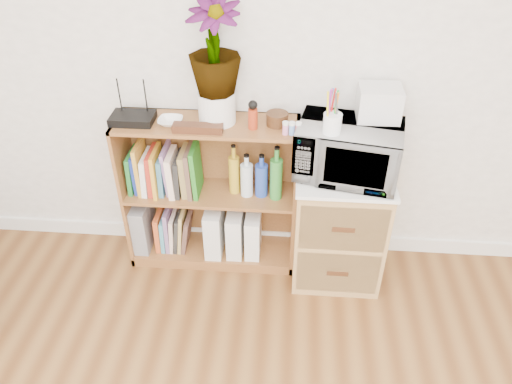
# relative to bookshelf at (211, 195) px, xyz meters

# --- Properties ---
(skirting_board) EXTENTS (4.00, 0.02, 0.10)m
(skirting_board) POSITION_rel_bookshelf_xyz_m (0.35, 0.14, -0.42)
(skirting_board) COLOR white
(skirting_board) RESTS_ON ground
(bookshelf) EXTENTS (1.00, 0.30, 0.95)m
(bookshelf) POSITION_rel_bookshelf_xyz_m (0.00, 0.00, 0.00)
(bookshelf) COLOR brown
(bookshelf) RESTS_ON ground
(wicker_unit) EXTENTS (0.50, 0.45, 0.70)m
(wicker_unit) POSITION_rel_bookshelf_xyz_m (0.75, -0.08, -0.12)
(wicker_unit) COLOR #9E7542
(wicker_unit) RESTS_ON ground
(microwave) EXTENTS (0.58, 0.45, 0.29)m
(microwave) POSITION_rel_bookshelf_xyz_m (0.75, -0.08, 0.39)
(microwave) COLOR white
(microwave) RESTS_ON wicker_unit
(pen_cup) EXTENTS (0.09, 0.09, 0.10)m
(pen_cup) POSITION_rel_bookshelf_xyz_m (0.65, -0.16, 0.58)
(pen_cup) COLOR white
(pen_cup) RESTS_ON microwave
(small_appliance) EXTENTS (0.21, 0.18, 0.17)m
(small_appliance) POSITION_rel_bookshelf_xyz_m (0.89, 0.01, 0.62)
(small_appliance) COLOR silver
(small_appliance) RESTS_ON microwave
(router) EXTENTS (0.23, 0.15, 0.04)m
(router) POSITION_rel_bookshelf_xyz_m (-0.39, -0.02, 0.50)
(router) COLOR black
(router) RESTS_ON bookshelf
(white_bowl) EXTENTS (0.13, 0.13, 0.03)m
(white_bowl) POSITION_rel_bookshelf_xyz_m (-0.18, -0.03, 0.49)
(white_bowl) COLOR white
(white_bowl) RESTS_ON bookshelf
(plant_pot) EXTENTS (0.20, 0.20, 0.17)m
(plant_pot) POSITION_rel_bookshelf_xyz_m (0.06, 0.02, 0.56)
(plant_pot) COLOR white
(plant_pot) RESTS_ON bookshelf
(potted_plant) EXTENTS (0.27, 0.27, 0.48)m
(potted_plant) POSITION_rel_bookshelf_xyz_m (0.06, 0.02, 0.88)
(potted_plant) COLOR #34712D
(potted_plant) RESTS_ON plant_pot
(trinket_box) EXTENTS (0.26, 0.06, 0.04)m
(trinket_box) POSITION_rel_bookshelf_xyz_m (-0.03, -0.10, 0.50)
(trinket_box) COLOR #32170D
(trinket_box) RESTS_ON bookshelf
(kokeshi_doll) EXTENTS (0.05, 0.05, 0.11)m
(kokeshi_doll) POSITION_rel_bookshelf_xyz_m (0.25, -0.04, 0.53)
(kokeshi_doll) COLOR #992C12
(kokeshi_doll) RESTS_ON bookshelf
(wooden_bowl) EXTENTS (0.11, 0.11, 0.07)m
(wooden_bowl) POSITION_rel_bookshelf_xyz_m (0.38, 0.01, 0.51)
(wooden_bowl) COLOR #361F0E
(wooden_bowl) RESTS_ON bookshelf
(paint_jars) EXTENTS (0.11, 0.04, 0.06)m
(paint_jars) POSITION_rel_bookshelf_xyz_m (0.46, -0.09, 0.50)
(paint_jars) COLOR pink
(paint_jars) RESTS_ON bookshelf
(file_box) EXTENTS (0.09, 0.25, 0.31)m
(file_box) POSITION_rel_bookshelf_xyz_m (-0.44, 0.00, -0.25)
(file_box) COLOR gray
(file_box) RESTS_ON bookshelf
(magazine_holder_left) EXTENTS (0.10, 0.25, 0.32)m
(magazine_holder_left) POSITION_rel_bookshelf_xyz_m (0.01, -0.01, -0.25)
(magazine_holder_left) COLOR silver
(magazine_holder_left) RESTS_ON bookshelf
(magazine_holder_mid) EXTENTS (0.09, 0.23, 0.29)m
(magazine_holder_mid) POSITION_rel_bookshelf_xyz_m (0.14, -0.01, -0.26)
(magazine_holder_mid) COLOR silver
(magazine_holder_mid) RESTS_ON bookshelf
(magazine_holder_right) EXTENTS (0.09, 0.22, 0.28)m
(magazine_holder_right) POSITION_rel_bookshelf_xyz_m (0.25, -0.01, -0.26)
(magazine_holder_right) COLOR white
(magazine_holder_right) RESTS_ON bookshelf
(cookbooks) EXTENTS (0.41, 0.20, 0.30)m
(cookbooks) POSITION_rel_bookshelf_xyz_m (-0.26, 0.00, 0.16)
(cookbooks) COLOR #1E722C
(cookbooks) RESTS_ON bookshelf
(liquor_bottles) EXTENTS (0.31, 0.07, 0.32)m
(liquor_bottles) POSITION_rel_bookshelf_xyz_m (0.27, 0.00, 0.17)
(liquor_bottles) COLOR gold
(liquor_bottles) RESTS_ON bookshelf
(lower_books) EXTENTS (0.22, 0.19, 0.29)m
(lower_books) POSITION_rel_bookshelf_xyz_m (-0.25, 0.00, -0.28)
(lower_books) COLOR #C65123
(lower_books) RESTS_ON bookshelf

